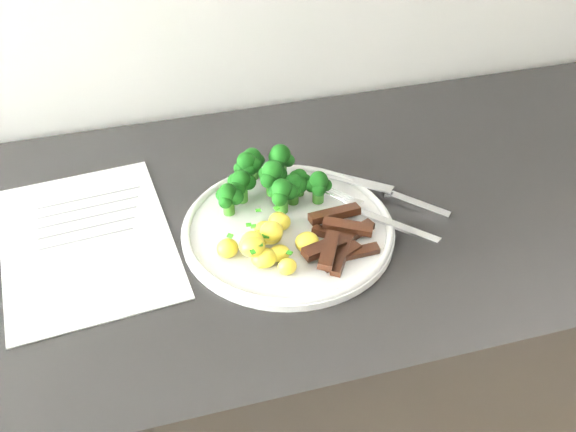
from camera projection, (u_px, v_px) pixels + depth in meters
The scene contains 8 objects.
counter at pixel (259, 409), 1.18m from camera, with size 2.34×0.59×0.88m.
recipe_paper at pixel (87, 240), 0.87m from camera, with size 0.24×0.32×0.00m.
plate at pixel (288, 229), 0.88m from camera, with size 0.29×0.29×0.02m.
broccoli at pixel (270, 178), 0.91m from camera, with size 0.16×0.12×0.07m.
potatoes at pixel (267, 241), 0.83m from camera, with size 0.13×0.11×0.04m.
beef_strips at pixel (339, 239), 0.85m from camera, with size 0.11×0.12×0.02m.
fork at pixel (383, 218), 0.88m from camera, with size 0.12×0.15×0.02m.
knife at pixel (399, 198), 0.93m from camera, with size 0.15×0.15×0.02m.
Camera 1 is at (-0.10, 1.00, 1.46)m, focal length 41.02 mm.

